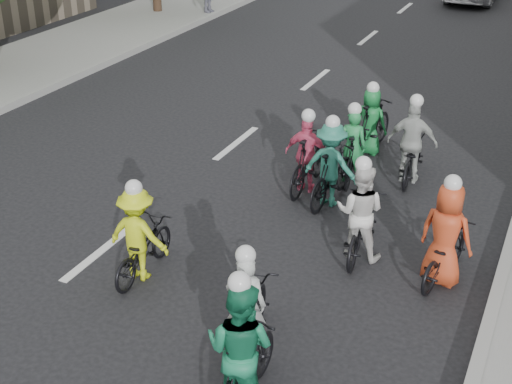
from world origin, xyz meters
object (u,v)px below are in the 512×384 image
Objects in this scene: cyclist_5 at (353,153)px; cyclist_9 at (371,125)px; cyclist_1 at (242,357)px; cyclist_7 at (331,170)px; cyclist_4 at (445,244)px; cyclist_6 at (360,221)px; cyclist_3 at (308,159)px; cyclist_8 at (412,151)px; cyclist_2 at (140,241)px; cyclist_0 at (249,314)px.

cyclist_9 is (-0.08, 1.49, 0.03)m from cyclist_5.
cyclist_1 is 5.44m from cyclist_7.
cyclist_4 is 1.38m from cyclist_6.
cyclist_5 is 1.49m from cyclist_9.
cyclist_3 is 0.68m from cyclist_7.
cyclist_9 is at bearing -83.30° from cyclist_1.
cyclist_8 reaches higher than cyclist_9.
cyclist_4 is at bearing 121.26° from cyclist_5.
cyclist_2 is 0.86× the size of cyclist_9.
cyclist_5 is at bearing -87.86° from cyclist_7.
cyclist_2 is 5.84m from cyclist_8.
cyclist_6 is 3.09m from cyclist_8.
cyclist_7 reaches higher than cyclist_2.
cyclist_1 is at bearing 99.49° from cyclist_0.
cyclist_7 reaches higher than cyclist_9.
cyclist_6 reaches higher than cyclist_2.
cyclist_2 is 4.57m from cyclist_4.
cyclist_4 is 2.93m from cyclist_7.
cyclist_9 is (-0.02, 2.58, -0.05)m from cyclist_7.
cyclist_7 is (-0.41, 4.37, 0.15)m from cyclist_0.
cyclist_1 is at bearing 87.99° from cyclist_5.
cyclist_1 is (0.39, -1.01, 0.20)m from cyclist_0.
cyclist_4 reaches higher than cyclist_0.
cyclist_5 is (0.65, 0.73, -0.04)m from cyclist_3.
cyclist_6 is 4.23m from cyclist_9.
cyclist_9 is (-0.82, 7.96, -0.10)m from cyclist_1.
cyclist_4 reaches higher than cyclist_2.
cyclist_0 is at bearing -67.84° from cyclist_1.
cyclist_2 is at bearing -34.92° from cyclist_1.
cyclist_8 reaches higher than cyclist_6.
cyclist_5 is (1.88, 4.59, -0.02)m from cyclist_2.
cyclist_2 is 3.45m from cyclist_6.
cyclist_4 is (4.20, 1.80, 0.02)m from cyclist_2.
cyclist_0 is at bearing 101.61° from cyclist_9.
cyclist_3 is 1.03× the size of cyclist_4.
cyclist_6 is at bearing 3.08° from cyclist_4.
cyclist_7 reaches higher than cyclist_5.
cyclist_8 is at bearing -57.94° from cyclist_4.
cyclist_1 is 1.05× the size of cyclist_7.
cyclist_5 is at bearing -39.72° from cyclist_4.
cyclist_6 is at bearing 130.80° from cyclist_3.
cyclist_9 is at bearing -103.86° from cyclist_3.
cyclist_0 is 4.39m from cyclist_7.
cyclist_2 is at bearing 81.67° from cyclist_9.
cyclist_2 is 0.92× the size of cyclist_8.
cyclist_4 is 3.51m from cyclist_8.
cyclist_3 is at bearing -26.26° from cyclist_7.
cyclist_0 is 6.97m from cyclist_9.
cyclist_1 is 6.51m from cyclist_5.
cyclist_5 is 1.14m from cyclist_8.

